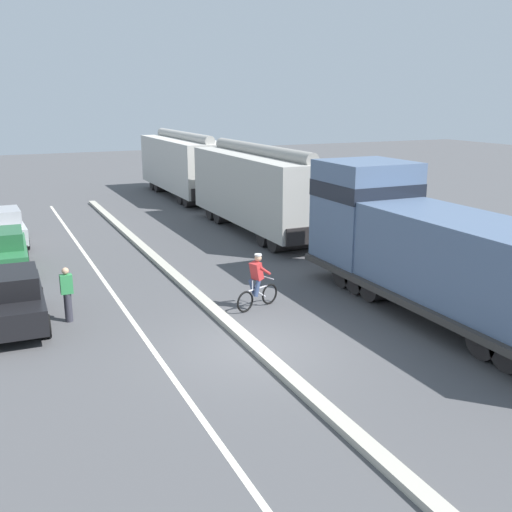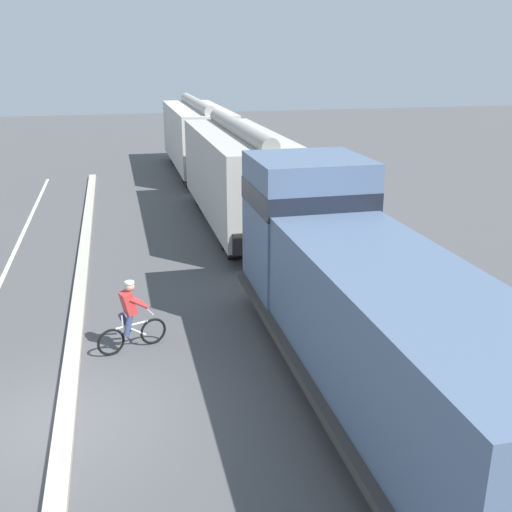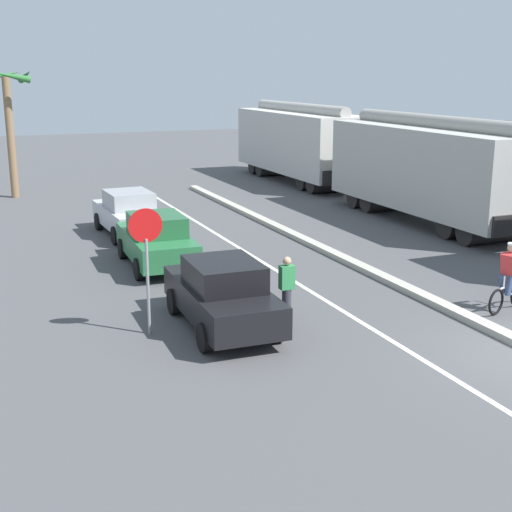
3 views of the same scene
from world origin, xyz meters
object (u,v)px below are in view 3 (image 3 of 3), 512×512
object	(u,v)px
palm_tree_near	(8,107)
hopper_car_lead	(430,170)
hopper_car_middle	(299,143)
parked_car_silver	(129,213)
parked_car_green	(156,240)
stop_sign	(146,247)
parked_car_black	(222,294)
cyclist	(508,279)
pedestrian_by_cars	(287,289)

from	to	relation	value
palm_tree_near	hopper_car_lead	bearing A→B (deg)	-40.15
hopper_car_middle	hopper_car_lead	bearing A→B (deg)	-90.00
hopper_car_middle	parked_car_silver	world-z (taller)	hopper_car_middle
hopper_car_middle	parked_car_green	world-z (taller)	hopper_car_middle
stop_sign	parked_car_green	bearing A→B (deg)	73.42
hopper_car_lead	parked_car_green	xyz separation A→B (m)	(-11.52, -2.33, -1.26)
hopper_car_lead	parked_car_silver	world-z (taller)	hopper_car_lead
hopper_car_middle	parked_car_black	xyz separation A→B (m)	(-11.52, -19.76, -1.26)
cyclist	stop_sign	bearing A→B (deg)	168.04
palm_tree_near	cyclist	bearing A→B (deg)	-65.71
pedestrian_by_cars	parked_car_green	bearing A→B (deg)	103.63
palm_tree_near	pedestrian_by_cars	xyz separation A→B (m)	(4.49, -20.72, -3.35)
hopper_car_middle	cyclist	bearing A→B (deg)	-102.20
parked_car_silver	cyclist	size ratio (longest dim) A/B	2.48
parked_car_green	cyclist	world-z (taller)	cyclist
parked_car_green	cyclist	distance (m)	10.12
parked_car_silver	palm_tree_near	distance (m)	11.02
hopper_car_lead	parked_car_black	bearing A→B (deg)	-144.68
hopper_car_middle	stop_sign	distance (m)	23.53
cyclist	palm_tree_near	world-z (taller)	palm_tree_near
hopper_car_lead	stop_sign	size ratio (longest dim) A/B	3.68
parked_car_green	cyclist	bearing A→B (deg)	-46.91
parked_car_green	parked_car_silver	distance (m)	4.59
parked_car_black	pedestrian_by_cars	bearing A→B (deg)	-11.66
parked_car_green	stop_sign	bearing A→B (deg)	-106.58
palm_tree_near	pedestrian_by_cars	bearing A→B (deg)	-77.77
parked_car_black	parked_car_silver	distance (m)	10.42
cyclist	parked_car_silver	bearing A→B (deg)	119.35
pedestrian_by_cars	parked_car_silver	bearing A→B (deg)	96.96
parked_car_black	stop_sign	world-z (taller)	stop_sign
parked_car_green	parked_car_silver	bearing A→B (deg)	87.75
hopper_car_lead	hopper_car_middle	bearing A→B (deg)	90.00
hopper_car_lead	palm_tree_near	world-z (taller)	palm_tree_near
parked_car_silver	palm_tree_near	bearing A→B (deg)	107.66
cyclist	parked_car_green	bearing A→B (deg)	133.09
parked_car_green	palm_tree_near	distance (m)	15.26
hopper_car_lead	parked_car_black	world-z (taller)	hopper_car_lead
hopper_car_lead	pedestrian_by_cars	bearing A→B (deg)	-139.83
pedestrian_by_cars	cyclist	bearing A→B (deg)	-12.93
cyclist	palm_tree_near	size ratio (longest dim) A/B	0.29
hopper_car_lead	palm_tree_near	size ratio (longest dim) A/B	1.79
hopper_car_lead	parked_car_black	xyz separation A→B (m)	(-11.52, -8.16, -1.26)
parked_car_silver	cyclist	xyz separation A→B (m)	(6.73, -11.97, 0.00)
parked_car_green	palm_tree_near	size ratio (longest dim) A/B	0.72
parked_car_green	parked_car_silver	xyz separation A→B (m)	(0.18, 4.58, 0.00)
parked_car_green	palm_tree_near	world-z (taller)	palm_tree_near
hopper_car_lead	pedestrian_by_cars	distance (m)	13.19
hopper_car_middle	stop_sign	bearing A→B (deg)	-124.06
parked_car_silver	pedestrian_by_cars	distance (m)	10.81
hopper_car_middle	palm_tree_near	size ratio (longest dim) A/B	1.79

